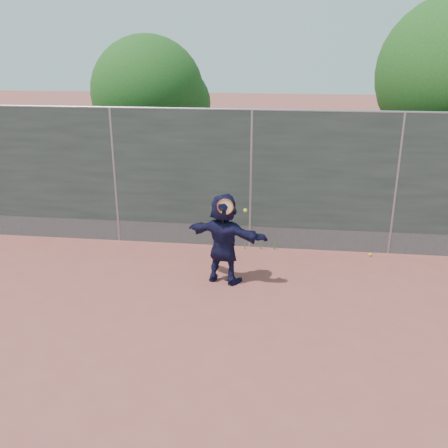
# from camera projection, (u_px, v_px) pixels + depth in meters

# --- Properties ---
(ground) EXTENTS (80.00, 80.00, 0.00)m
(ground) POSITION_uv_depth(u_px,v_px,m) (232.00, 331.00, 7.86)
(ground) COLOR #9E4C42
(ground) RESTS_ON ground
(player) EXTENTS (1.68, 0.98, 1.73)m
(player) POSITION_uv_depth(u_px,v_px,m) (224.00, 239.00, 9.22)
(player) COLOR #141335
(player) RESTS_ON ground
(ball_ground) EXTENTS (0.07, 0.07, 0.07)m
(ball_ground) POSITION_uv_depth(u_px,v_px,m) (370.00, 255.00, 10.61)
(ball_ground) COLOR #CCD52F
(ball_ground) RESTS_ON ground
(fence) EXTENTS (20.00, 0.06, 3.03)m
(fence) POSITION_uv_depth(u_px,v_px,m) (251.00, 178.00, 10.59)
(fence) COLOR #38423D
(fence) RESTS_ON ground
(swing_action) EXTENTS (0.54, 0.20, 0.51)m
(swing_action) POSITION_uv_depth(u_px,v_px,m) (227.00, 208.00, 8.79)
(swing_action) COLOR #C04D12
(swing_action) RESTS_ON ground
(tree_left) EXTENTS (3.15, 3.00, 4.53)m
(tree_left) POSITION_uv_depth(u_px,v_px,m) (154.00, 96.00, 13.31)
(tree_left) COLOR #382314
(tree_left) RESTS_ON ground
(weed_clump) EXTENTS (0.68, 0.07, 0.30)m
(weed_clump) POSITION_uv_depth(u_px,v_px,m) (263.00, 243.00, 10.94)
(weed_clump) COLOR #387226
(weed_clump) RESTS_ON ground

